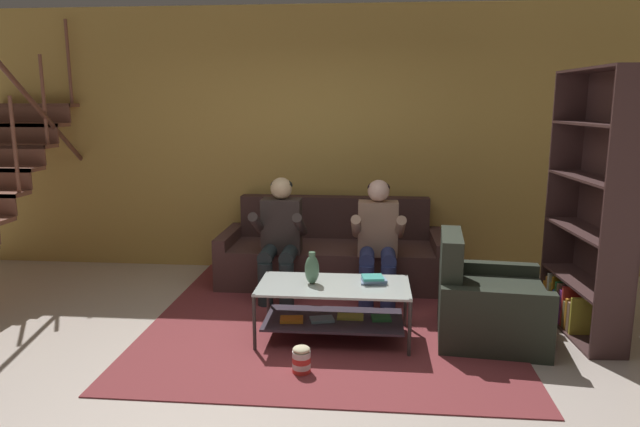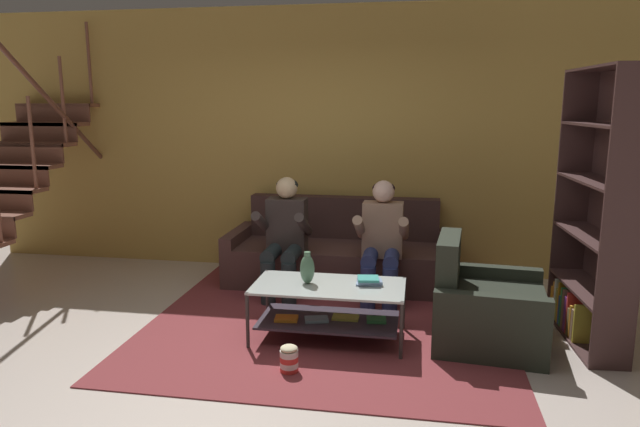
% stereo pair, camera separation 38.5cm
% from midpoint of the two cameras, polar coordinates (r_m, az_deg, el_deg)
% --- Properties ---
extents(ground, '(16.80, 16.80, 0.00)m').
position_cam_midpoint_polar(ground, '(4.34, -4.44, -14.53)').
color(ground, beige).
extents(back_partition, '(8.40, 0.12, 2.90)m').
position_cam_midpoint_polar(back_partition, '(6.37, -0.92, 7.22)').
color(back_partition, tan).
rests_on(back_partition, ground).
extents(couch, '(2.32, 0.90, 0.87)m').
position_cam_midpoint_polar(couch, '(6.04, -0.59, -4.23)').
color(couch, '#4B302D').
rests_on(couch, ground).
extents(person_seated_left, '(0.50, 0.58, 1.16)m').
position_cam_midpoint_polar(person_seated_left, '(5.51, -6.02, -2.04)').
color(person_seated_left, '#212B2E').
rests_on(person_seated_left, ground).
extents(person_seated_right, '(0.50, 0.58, 1.15)m').
position_cam_midpoint_polar(person_seated_right, '(5.41, 3.78, -2.31)').
color(person_seated_right, navy).
rests_on(person_seated_right, ground).
extents(coffee_table, '(1.20, 0.61, 0.45)m').
position_cam_midpoint_polar(coffee_table, '(4.60, -1.05, -8.98)').
color(coffee_table, '#B8C3BE').
rests_on(coffee_table, ground).
extents(area_rug, '(3.03, 3.45, 0.01)m').
position_cam_midpoint_polar(area_rug, '(5.29, -0.92, -9.65)').
color(area_rug, brown).
rests_on(area_rug, ground).
extents(vase, '(0.12, 0.12, 0.26)m').
position_cam_midpoint_polar(vase, '(4.54, -3.24, -5.58)').
color(vase, '#4E7758').
rests_on(vase, coffee_table).
extents(book_stack, '(0.21, 0.18, 0.06)m').
position_cam_midpoint_polar(book_stack, '(4.58, 2.96, -6.66)').
color(book_stack, '#7B92B0').
rests_on(book_stack, coffee_table).
extents(bookshelf, '(0.36, 1.11, 2.14)m').
position_cam_midpoint_polar(bookshelf, '(5.04, 23.47, -1.57)').
color(bookshelf, '#452C2A').
rests_on(bookshelf, ground).
extents(armchair, '(0.91, 0.95, 0.85)m').
position_cam_midpoint_polar(armchair, '(4.76, 14.06, -8.88)').
color(armchair, '#282E24').
rests_on(armchair, ground).
extents(popcorn_tub, '(0.13, 0.13, 0.20)m').
position_cam_midpoint_polar(popcorn_tub, '(4.12, -4.63, -14.42)').
color(popcorn_tub, red).
rests_on(popcorn_tub, ground).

